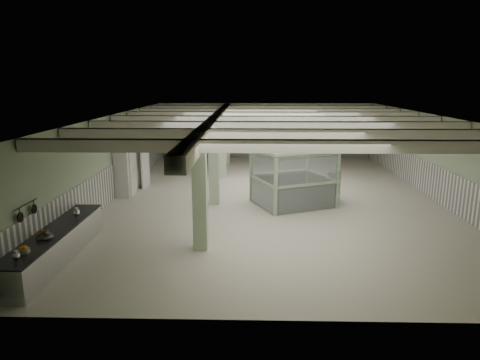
{
  "coord_description": "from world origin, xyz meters",
  "views": [
    {
      "loc": [
        -0.98,
        -18.3,
        5.04
      ],
      "look_at": [
        -1.39,
        -2.25,
        1.3
      ],
      "focal_mm": 32.0,
      "sensor_mm": 36.0,
      "label": 1
    }
  ],
  "objects_px": {
    "guard_booth": "(293,165)",
    "filing_cabinet": "(334,186)",
    "walkin_cooler": "(129,167)",
    "prep_counter": "(55,245)"
  },
  "relations": [
    {
      "from": "guard_booth",
      "to": "prep_counter",
      "type": "bearing_deg",
      "value": -164.49
    },
    {
      "from": "prep_counter",
      "to": "filing_cabinet",
      "type": "bearing_deg",
      "value": 35.33
    },
    {
      "from": "walkin_cooler",
      "to": "guard_booth",
      "type": "distance_m",
      "value": 7.7
    },
    {
      "from": "walkin_cooler",
      "to": "prep_counter",
      "type": "bearing_deg",
      "value": -89.4
    },
    {
      "from": "walkin_cooler",
      "to": "filing_cabinet",
      "type": "distance_m",
      "value": 9.34
    },
    {
      "from": "guard_booth",
      "to": "filing_cabinet",
      "type": "height_order",
      "value": "guard_booth"
    },
    {
      "from": "prep_counter",
      "to": "walkin_cooler",
      "type": "distance_m",
      "value": 8.03
    },
    {
      "from": "walkin_cooler",
      "to": "guard_booth",
      "type": "height_order",
      "value": "guard_booth"
    },
    {
      "from": "prep_counter",
      "to": "guard_booth",
      "type": "relative_size",
      "value": 1.38
    },
    {
      "from": "filing_cabinet",
      "to": "guard_booth",
      "type": "bearing_deg",
      "value": -139.09
    }
  ]
}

